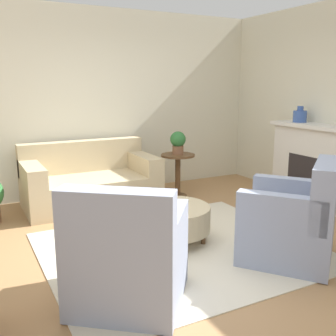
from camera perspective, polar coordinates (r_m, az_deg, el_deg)
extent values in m
plane|color=#AD7F51|center=(4.18, 1.71, -11.75)|extent=(16.00, 16.00, 0.00)
cube|color=beige|center=(6.22, -10.16, 9.30)|extent=(9.07, 0.12, 2.80)
cube|color=beige|center=(4.18, 1.72, -11.69)|extent=(2.71, 2.34, 0.01)
cube|color=#C6B289|center=(5.67, -11.02, -3.25)|extent=(1.82, 0.99, 0.41)
cube|color=#C6B289|center=(5.94, -12.30, 1.72)|extent=(1.82, 0.20, 0.46)
cube|color=#C6B289|center=(5.41, -19.15, -0.82)|extent=(0.24, 0.95, 0.25)
cube|color=#C6B289|center=(5.84, -3.65, 0.77)|extent=(0.24, 0.95, 0.25)
cube|color=brown|center=(5.29, -9.48, -6.31)|extent=(1.64, 0.05, 0.06)
cube|color=#8E99B2|center=(3.22, -5.54, -15.25)|extent=(1.15, 1.15, 0.41)
cube|color=#8E99B2|center=(2.74, -7.51, -9.02)|extent=(0.77, 0.66, 0.58)
cube|color=#8E99B2|center=(3.02, 0.69, -9.53)|extent=(0.59, 0.71, 0.32)
cube|color=#8E99B2|center=(3.19, -11.50, -8.56)|extent=(0.59, 0.71, 0.32)
cube|color=brown|center=(3.63, -3.82, -14.96)|extent=(0.61, 0.49, 0.06)
cube|color=#8E99B2|center=(4.07, 16.83, -9.68)|extent=(1.15, 1.15, 0.41)
cube|color=#8E99B2|center=(3.90, 21.86, -3.38)|extent=(0.77, 0.66, 0.58)
cube|color=#8E99B2|center=(4.28, 17.52, -3.52)|extent=(0.59, 0.71, 0.32)
cube|color=#8E99B2|center=(3.64, 16.10, -6.19)|extent=(0.59, 0.71, 0.32)
cube|color=brown|center=(4.20, 11.39, -11.28)|extent=(0.61, 0.49, 0.06)
cylinder|color=#C6B289|center=(4.30, 0.51, -7.27)|extent=(0.84, 0.84, 0.26)
cylinder|color=brown|center=(4.06, -0.99, -11.44)|extent=(0.05, 0.05, 0.12)
cylinder|color=brown|center=(4.29, 5.16, -10.14)|extent=(0.05, 0.05, 0.12)
cylinder|color=brown|center=(4.48, -3.94, -9.11)|extent=(0.05, 0.05, 0.12)
cylinder|color=brown|center=(4.69, 1.78, -8.08)|extent=(0.05, 0.05, 0.12)
cylinder|color=brown|center=(5.86, 1.44, 1.86)|extent=(0.51, 0.51, 0.03)
cylinder|color=brown|center=(5.93, 1.42, -1.27)|extent=(0.08, 0.08, 0.63)
cylinder|color=brown|center=(6.01, 1.41, -4.04)|extent=(0.28, 0.28, 0.03)
cube|color=silver|center=(5.88, 21.04, 0.35)|extent=(0.36, 1.43, 1.14)
cube|color=#282323|center=(5.79, 19.79, -1.52)|extent=(0.02, 0.79, 0.63)
cube|color=silver|center=(5.78, 21.32, 5.62)|extent=(0.44, 1.53, 0.05)
cylinder|color=#38569E|center=(6.04, 18.59, 7.11)|extent=(0.19, 0.19, 0.17)
cylinder|color=#38569E|center=(6.03, 18.66, 8.21)|extent=(0.09, 0.09, 0.07)
cylinder|color=brown|center=(5.85, 1.45, 2.62)|extent=(0.17, 0.17, 0.13)
sphere|color=#2D6B33|center=(5.82, 1.45, 4.20)|extent=(0.23, 0.23, 0.23)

